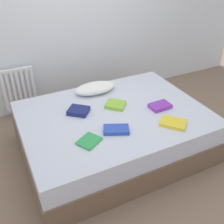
% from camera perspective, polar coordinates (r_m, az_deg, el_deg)
% --- Properties ---
extents(ground_plane, '(8.00, 8.00, 0.00)m').
position_cam_1_polar(ground_plane, '(3.14, 0.41, -7.83)').
color(ground_plane, '#7F6651').
extents(back_wall, '(6.00, 0.10, 2.80)m').
position_cam_1_polar(back_wall, '(3.70, -9.66, 22.34)').
color(back_wall, silver).
rests_on(back_wall, ground).
extents(bed, '(2.00, 1.50, 0.50)m').
position_cam_1_polar(bed, '(2.99, 0.42, -4.23)').
color(bed, brown).
rests_on(bed, ground).
extents(radiator, '(0.42, 0.04, 0.59)m').
position_cam_1_polar(radiator, '(3.72, -19.45, 4.70)').
color(radiator, white).
rests_on(radiator, ground).
extents(pillow, '(0.51, 0.27, 0.11)m').
position_cam_1_polar(pillow, '(3.22, -3.62, 5.22)').
color(pillow, white).
rests_on(pillow, bed).
extents(textbook_navy, '(0.28, 0.27, 0.05)m').
position_cam_1_polar(textbook_navy, '(2.85, -7.27, 0.27)').
color(textbook_navy, navy).
rests_on(textbook_navy, bed).
extents(textbook_yellow, '(0.30, 0.31, 0.04)m').
position_cam_1_polar(textbook_yellow, '(2.72, 13.15, -2.32)').
color(textbook_yellow, yellow).
rests_on(textbook_yellow, bed).
extents(textbook_purple, '(0.23, 0.17, 0.04)m').
position_cam_1_polar(textbook_purple, '(2.97, 10.38, 1.30)').
color(textbook_purple, purple).
rests_on(textbook_purple, bed).
extents(textbook_blue, '(0.29, 0.23, 0.04)m').
position_cam_1_polar(textbook_blue, '(2.56, 0.92, -3.82)').
color(textbook_blue, '#2847B7').
rests_on(textbook_blue, bed).
extents(textbook_lime, '(0.28, 0.28, 0.04)m').
position_cam_1_polar(textbook_lime, '(2.95, 0.77, 1.62)').
color(textbook_lime, '#8CC638').
rests_on(textbook_lime, bed).
extents(textbook_green, '(0.26, 0.25, 0.02)m').
position_cam_1_polar(textbook_green, '(2.44, -5.00, -6.28)').
color(textbook_green, green).
rests_on(textbook_green, bed).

